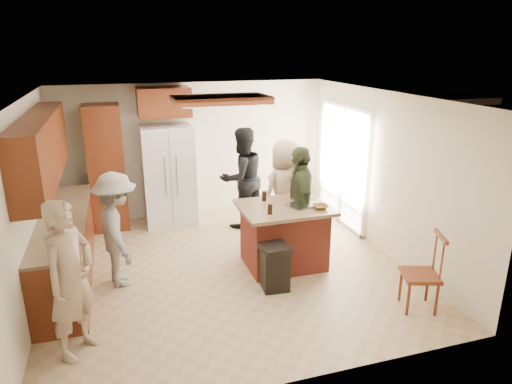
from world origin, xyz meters
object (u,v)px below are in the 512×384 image
object	(u,v)px
person_behind_left	(242,178)
trash_bin	(275,267)
person_counter	(117,230)
spindle_chair	(422,275)
person_front_left	(71,280)
person_behind_right	(286,192)
kitchen_island	(284,235)
refrigerator	(169,175)
person_side_right	(300,202)

from	to	relation	value
person_behind_left	trash_bin	bearing A→B (deg)	66.97
person_behind_left	person_counter	distance (m)	2.65
person_counter	spindle_chair	world-z (taller)	person_counter
spindle_chair	person_front_left	bearing A→B (deg)	174.76
person_behind_left	person_counter	size ratio (longest dim) A/B	1.14
person_behind_right	kitchen_island	xyz separation A→B (m)	(-0.33, -0.80, -0.39)
person_behind_left	refrigerator	xyz separation A→B (m)	(-1.22, 0.56, 0.00)
person_front_left	spindle_chair	size ratio (longest dim) A/B	1.73
person_side_right	person_counter	world-z (taller)	person_side_right
person_behind_left	person_behind_right	bearing A→B (deg)	100.98
kitchen_island	spindle_chair	world-z (taller)	spindle_chair
refrigerator	person_behind_right	bearing A→B (deg)	-40.20
refrigerator	spindle_chair	bearing A→B (deg)	-56.28
person_behind_right	trash_bin	distance (m)	1.67
refrigerator	kitchen_island	world-z (taller)	refrigerator
person_counter	refrigerator	world-z (taller)	refrigerator
person_counter	trash_bin	size ratio (longest dim) A/B	2.51
person_side_right	trash_bin	distance (m)	1.28
person_behind_right	kitchen_island	bearing A→B (deg)	53.72
person_front_left	person_side_right	size ratio (longest dim) A/B	1.00
spindle_chair	person_behind_right	bearing A→B (deg)	109.75
person_side_right	spindle_chair	bearing A→B (deg)	36.85
person_behind_left	person_side_right	world-z (taller)	person_behind_left
person_behind_left	person_side_right	size ratio (longest dim) A/B	1.04
person_side_right	refrigerator	xyz separation A→B (m)	(-1.74, 1.96, 0.04)
kitchen_island	spindle_chair	distance (m)	2.01
trash_bin	person_counter	bearing A→B (deg)	158.70
person_behind_left	trash_bin	world-z (taller)	person_behind_left
person_side_right	trash_bin	xyz separation A→B (m)	(-0.72, -0.90, -0.54)
refrigerator	person_front_left	bearing A→B (deg)	-112.24
person_behind_left	refrigerator	bearing A→B (deg)	-42.87
person_front_left	person_behind_right	bearing A→B (deg)	-20.38
spindle_chair	person_side_right	bearing A→B (deg)	113.75
trash_bin	spindle_chair	size ratio (longest dim) A/B	0.63
refrigerator	kitchen_island	xyz separation A→B (m)	(1.38, -2.24, -0.43)
person_side_right	refrigerator	bearing A→B (deg)	-125.29
person_behind_right	person_counter	world-z (taller)	person_behind_right
person_behind_right	refrigerator	size ratio (longest dim) A/B	0.96
person_side_right	spindle_chair	distance (m)	2.12
person_behind_right	person_behind_left	bearing A→B (deg)	-74.95
person_front_left	refrigerator	world-z (taller)	refrigerator
person_behind_left	refrigerator	distance (m)	1.34
trash_bin	spindle_chair	xyz separation A→B (m)	(1.56, -1.00, 0.13)
person_counter	trash_bin	distance (m)	2.16
person_behind_right	kitchen_island	distance (m)	0.95
person_behind_left	trash_bin	size ratio (longest dim) A/B	2.86
person_counter	kitchen_island	distance (m)	2.35
person_behind_left	spindle_chair	world-z (taller)	person_behind_left
person_front_left	person_behind_right	distance (m)	3.74
person_side_right	person_behind_left	bearing A→B (deg)	-146.45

